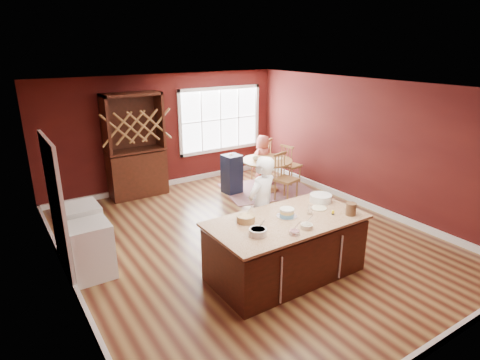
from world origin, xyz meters
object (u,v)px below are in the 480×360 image
object	(u,v)px
dryer	(81,232)
toddler	(232,159)
dining_table	(267,169)
seated_woman	(263,159)
kitchen_island	(285,248)
high_chair	(232,173)
hutch	(135,146)
layer_cake	(287,213)
chair_east	(291,164)
chair_south	(286,177)
chair_north	(261,159)
baker	(261,206)
washer	(91,250)

from	to	relation	value
dryer	toddler	bearing A→B (deg)	19.40
dining_table	seated_woman	distance (m)	0.59
kitchen_island	toddler	size ratio (longest dim) A/B	8.97
seated_woman	high_chair	size ratio (longest dim) A/B	1.27
kitchen_island	dining_table	size ratio (longest dim) A/B	1.95
hutch	dryer	bearing A→B (deg)	-127.64
layer_cake	hutch	size ratio (longest dim) A/B	0.13
chair_east	chair_south	xyz separation A→B (m)	(-0.85, -0.86, 0.03)
kitchen_island	chair_east	xyz separation A→B (m)	(2.82, 3.23, 0.07)
chair_south	chair_east	bearing A→B (deg)	31.76
dryer	kitchen_island	bearing A→B (deg)	-41.82
kitchen_island	toddler	distance (m)	3.75
seated_woman	hutch	xyz separation A→B (m)	(-2.96, 0.81, 0.57)
kitchen_island	chair_east	distance (m)	4.29
chair_north	hutch	world-z (taller)	hutch
chair_north	hutch	distance (m)	3.20
baker	layer_cake	bearing A→B (deg)	71.33
layer_cake	hutch	world-z (taller)	hutch
chair_north	seated_woman	distance (m)	0.27
seated_woman	high_chair	bearing A→B (deg)	-7.18
layer_cake	chair_east	distance (m)	4.22
baker	chair_north	size ratio (longest dim) A/B	1.56
chair_east	hutch	xyz separation A→B (m)	(-3.50, 1.27, 0.66)
baker	layer_cake	xyz separation A→B (m)	(-0.02, -0.67, 0.14)
layer_cake	chair_east	xyz separation A→B (m)	(2.76, 3.15, -0.47)
kitchen_island	chair_south	bearing A→B (deg)	50.35
high_chair	seated_woman	bearing A→B (deg)	8.58
chair_south	chair_north	xyz separation A→B (m)	(0.43, 1.55, -0.00)
chair_south	high_chair	distance (m)	1.32
baker	layer_cake	world-z (taller)	baker
baker	washer	distance (m)	2.70
kitchen_island	chair_east	size ratio (longest dim) A/B	2.28
chair_north	high_chair	bearing A→B (deg)	-6.45
chair_south	washer	size ratio (longest dim) A/B	1.26
kitchen_island	high_chair	size ratio (longest dim) A/B	2.44
chair_north	seated_woman	bearing A→B (deg)	35.19
high_chair	chair_east	bearing A→B (deg)	-11.83
high_chair	dryer	size ratio (longest dim) A/B	1.03
high_chair	layer_cake	bearing A→B (deg)	-112.44
layer_cake	chair_south	world-z (taller)	chair_south
chair_north	washer	world-z (taller)	chair_north
high_chair	hutch	distance (m)	2.28
dining_table	chair_south	bearing A→B (deg)	-93.74
kitchen_island	seated_woman	world-z (taller)	seated_woman
dining_table	toddler	bearing A→B (deg)	154.98
hutch	dryer	world-z (taller)	hutch
seated_woman	dryer	bearing A→B (deg)	-1.91
layer_cake	baker	bearing A→B (deg)	88.04
seated_woman	washer	world-z (taller)	seated_woman
baker	high_chair	distance (m)	2.97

